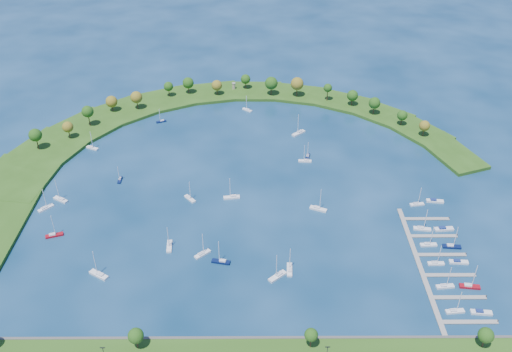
{
  "coord_description": "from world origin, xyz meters",
  "views": [
    {
      "loc": [
        4.0,
        -242.75,
        171.28
      ],
      "look_at": [
        5.0,
        5.0,
        4.0
      ],
      "focal_mm": 38.63,
      "sensor_mm": 36.0,
      "label": 1
    }
  ],
  "objects_px": {
    "moored_boat_12": "(232,197)",
    "docked_boat_3": "(470,286)",
    "moored_boat_9": "(169,246)",
    "docked_boat_11": "(435,201)",
    "moored_boat_17": "(278,276)",
    "docked_boat_0": "(455,311)",
    "moored_boat_4": "(190,198)",
    "dock_system": "(436,265)",
    "moored_boat_6": "(54,235)",
    "moored_boat_11": "(202,253)",
    "moored_boat_5": "(299,133)",
    "docked_boat_7": "(452,246)",
    "docked_boat_9": "(444,229)",
    "moored_boat_16": "(305,160)",
    "docked_boat_10": "(417,204)",
    "moored_boat_15": "(308,156)",
    "moored_boat_18": "(99,274)",
    "docked_boat_2": "(445,286)",
    "moored_boat_1": "(92,147)",
    "moored_boat_3": "(46,208)",
    "moored_boat_7": "(120,179)",
    "docked_boat_8": "(422,228)",
    "moored_boat_8": "(247,109)",
    "moored_boat_10": "(290,269)",
    "docked_boat_5": "(458,262)",
    "moored_boat_0": "(161,121)",
    "docked_boat_1": "(481,312)",
    "moored_boat_13": "(318,208)",
    "docked_boat_4": "(436,263)",
    "moored_boat_14": "(61,199)",
    "docked_boat_6": "(428,244)",
    "moored_boat_2": "(221,261)",
    "harbor_tower": "(234,86)"
  },
  "relations": [
    {
      "from": "harbor_tower",
      "to": "docked_boat_11",
      "type": "distance_m",
      "value": 172.06
    },
    {
      "from": "moored_boat_5",
      "to": "moored_boat_18",
      "type": "xyz_separation_m",
      "value": [
        -96.14,
        -125.14,
        -0.01
      ]
    },
    {
      "from": "dock_system",
      "to": "docked_boat_8",
      "type": "height_order",
      "value": "docked_boat_8"
    },
    {
      "from": "dock_system",
      "to": "docked_boat_2",
      "type": "distance_m",
      "value": 13.65
    },
    {
      "from": "moored_boat_0",
      "to": "docked_boat_3",
      "type": "bearing_deg",
      "value": 111.63
    },
    {
      "from": "moored_boat_0",
      "to": "docked_boat_11",
      "type": "distance_m",
      "value": 177.45
    },
    {
      "from": "dock_system",
      "to": "docked_boat_9",
      "type": "relative_size",
      "value": 8.64
    },
    {
      "from": "moored_boat_6",
      "to": "moored_boat_9",
      "type": "distance_m",
      "value": 56.72
    },
    {
      "from": "moored_boat_12",
      "to": "moored_boat_9",
      "type": "bearing_deg",
      "value": 46.27
    },
    {
      "from": "moored_boat_4",
      "to": "docked_boat_0",
      "type": "xyz_separation_m",
      "value": [
        115.22,
        -77.62,
        -0.0
      ]
    },
    {
      "from": "moored_boat_11",
      "to": "moored_boat_17",
      "type": "xyz_separation_m",
      "value": [
        33.98,
        -14.48,
        0.04
      ]
    },
    {
      "from": "docked_boat_11",
      "to": "moored_boat_2",
      "type": "bearing_deg",
      "value": -149.98
    },
    {
      "from": "moored_boat_9",
      "to": "docked_boat_11",
      "type": "xyz_separation_m",
      "value": [
        133.53,
        34.71,
        -0.26
      ]
    },
    {
      "from": "moored_boat_4",
      "to": "moored_boat_17",
      "type": "relative_size",
      "value": 0.86
    },
    {
      "from": "docked_boat_10",
      "to": "docked_boat_7",
      "type": "bearing_deg",
      "value": -84.73
    },
    {
      "from": "docked_boat_0",
      "to": "docked_boat_5",
      "type": "distance_m",
      "value": 30.84
    },
    {
      "from": "moored_boat_6",
      "to": "moored_boat_14",
      "type": "distance_m",
      "value": 29.07
    },
    {
      "from": "moored_boat_14",
      "to": "moored_boat_16",
      "type": "distance_m",
      "value": 135.66
    },
    {
      "from": "moored_boat_4",
      "to": "docked_boat_10",
      "type": "xyz_separation_m",
      "value": [
        117.63,
        -5.31,
        -0.02
      ]
    },
    {
      "from": "moored_boat_11",
      "to": "docked_boat_0",
      "type": "height_order",
      "value": "moored_boat_11"
    },
    {
      "from": "moored_boat_10",
      "to": "moored_boat_11",
      "type": "relative_size",
      "value": 1.02
    },
    {
      "from": "moored_boat_12",
      "to": "docked_boat_3",
      "type": "xyz_separation_m",
      "value": [
        103.79,
        -64.95,
        0.0
      ]
    },
    {
      "from": "moored_boat_4",
      "to": "docked_boat_5",
      "type": "relative_size",
      "value": 1.33
    },
    {
      "from": "docked_boat_1",
      "to": "docked_boat_5",
      "type": "relative_size",
      "value": 1.02
    },
    {
      "from": "moored_boat_1",
      "to": "docked_boat_2",
      "type": "xyz_separation_m",
      "value": [
        178.76,
        -115.24,
        -0.01
      ]
    },
    {
      "from": "docked_boat_9",
      "to": "moored_boat_8",
      "type": "bearing_deg",
      "value": 122.21
    },
    {
      "from": "moored_boat_15",
      "to": "moored_boat_13",
      "type": "bearing_deg",
      "value": 15.42
    },
    {
      "from": "moored_boat_10",
      "to": "docked_boat_5",
      "type": "distance_m",
      "value": 76.55
    },
    {
      "from": "moored_boat_13",
      "to": "docked_boat_1",
      "type": "relative_size",
      "value": 1.47
    },
    {
      "from": "moored_boat_6",
      "to": "moored_boat_11",
      "type": "height_order",
      "value": "moored_boat_6"
    },
    {
      "from": "moored_boat_11",
      "to": "docked_boat_1",
      "type": "distance_m",
      "value": 121.11
    },
    {
      "from": "docked_boat_6",
      "to": "docked_boat_1",
      "type": "bearing_deg",
      "value": -78.44
    },
    {
      "from": "moored_boat_5",
      "to": "docked_boat_7",
      "type": "height_order",
      "value": "moored_boat_5"
    },
    {
      "from": "moored_boat_0",
      "to": "moored_boat_11",
      "type": "xyz_separation_m",
      "value": [
        36.61,
        -127.85,
        0.06
      ]
    },
    {
      "from": "docked_boat_4",
      "to": "docked_boat_8",
      "type": "distance_m",
      "value": 24.29
    },
    {
      "from": "moored_boat_15",
      "to": "moored_boat_18",
      "type": "relative_size",
      "value": 0.77
    },
    {
      "from": "moored_boat_17",
      "to": "docked_boat_0",
      "type": "xyz_separation_m",
      "value": [
        71.39,
        -20.27,
        -0.06
      ]
    },
    {
      "from": "moored_boat_18",
      "to": "docked_boat_6",
      "type": "bearing_deg",
      "value": -141.52
    },
    {
      "from": "moored_boat_8",
      "to": "docked_boat_7",
      "type": "relative_size",
      "value": 0.87
    },
    {
      "from": "moored_boat_4",
      "to": "docked_boat_3",
      "type": "xyz_separation_m",
      "value": [
        125.71,
        -63.82,
        0.04
      ]
    },
    {
      "from": "moored_boat_0",
      "to": "moored_boat_9",
      "type": "distance_m",
      "value": 124.06
    },
    {
      "from": "moored_boat_17",
      "to": "docked_boat_2",
      "type": "xyz_separation_m",
      "value": [
        71.38,
        -6.35,
        -0.05
      ]
    },
    {
      "from": "moored_boat_11",
      "to": "moored_boat_18",
      "type": "relative_size",
      "value": 0.86
    },
    {
      "from": "docked_boat_4",
      "to": "dock_system",
      "type": "bearing_deg",
      "value": -112.48
    },
    {
      "from": "docked_boat_9",
      "to": "moored_boat_16",
      "type": "bearing_deg",
      "value": 130.05
    },
    {
      "from": "moored_boat_9",
      "to": "moored_boat_14",
      "type": "distance_m",
      "value": 71.44
    },
    {
      "from": "dock_system",
      "to": "moored_boat_9",
      "type": "relative_size",
      "value": 6.7
    },
    {
      "from": "docked_boat_1",
      "to": "docked_boat_0",
      "type": "bearing_deg",
      "value": -178.16
    },
    {
      "from": "moored_boat_3",
      "to": "moored_boat_7",
      "type": "relative_size",
      "value": 1.28
    },
    {
      "from": "docked_boat_6",
      "to": "docked_boat_0",
      "type": "bearing_deg",
      "value": -92.57
    }
  ]
}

